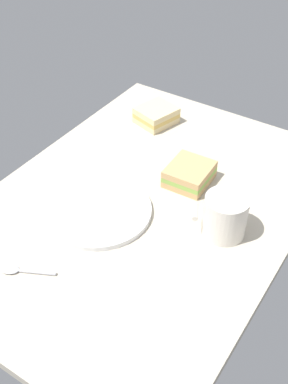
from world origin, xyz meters
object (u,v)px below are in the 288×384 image
at_px(sandwich_main, 156,115).
at_px(spoon, 19,270).
at_px(coffee_mug_black, 225,215).
at_px(plate_of_food, 98,210).
at_px(sandwich_side, 189,174).

bearing_deg(sandwich_main, spoon, 5.99).
height_order(coffee_mug_black, spoon, coffee_mug_black).
bearing_deg(plate_of_food, sandwich_side, 150.70).
bearing_deg(sandwich_main, plate_of_food, 13.17).
relative_size(coffee_mug_black, sandwich_main, 0.97).
xyz_separation_m(coffee_mug_black, spoon, (0.31, -0.28, -0.04)).
bearing_deg(spoon, coffee_mug_black, 138.01).
bearing_deg(sandwich_main, sandwich_side, 48.70).
xyz_separation_m(sandwich_side, spoon, (0.41, -0.14, -0.02)).
relative_size(plate_of_food, coffee_mug_black, 2.04).
height_order(plate_of_food, spoon, plate_of_food).
distance_m(sandwich_main, sandwich_side, 0.26).
bearing_deg(spoon, plate_of_food, 173.09).
xyz_separation_m(plate_of_food, sandwich_side, (-0.20, 0.11, 0.02)).
relative_size(plate_of_food, spoon, 2.23).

